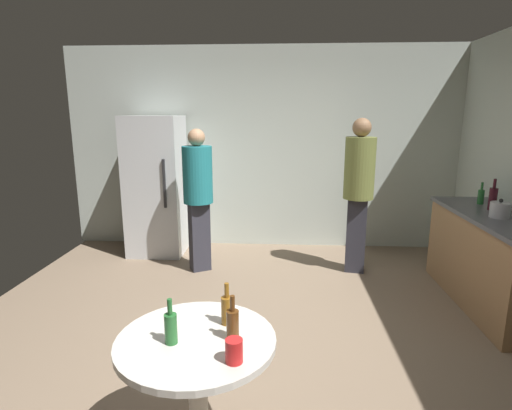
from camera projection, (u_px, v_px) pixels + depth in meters
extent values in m
cube|color=#7A6651|center=(249.00, 350.00, 3.29)|extent=(5.20, 5.20, 0.10)
cube|color=beige|center=(263.00, 149.00, 5.54)|extent=(5.32, 0.06, 2.70)
cube|color=silver|center=(156.00, 186.00, 5.30)|extent=(0.70, 0.65, 1.80)
cube|color=#262628|center=(164.00, 184.00, 4.94)|extent=(0.03, 0.03, 0.60)
cube|color=olive|center=(493.00, 263.00, 3.88)|extent=(0.60, 1.69, 0.86)
cube|color=#4C4C51|center=(499.00, 217.00, 3.78)|extent=(0.64, 1.73, 0.04)
cylinder|color=#B2B2B7|center=(500.00, 210.00, 3.68)|extent=(0.17, 0.17, 0.14)
sphere|color=black|center=(501.00, 201.00, 3.66)|extent=(0.04, 0.04, 0.04)
cylinder|color=#3F141E|center=(493.00, 199.00, 3.95)|extent=(0.08, 0.08, 0.22)
cylinder|color=#3F141E|center=(495.00, 183.00, 3.92)|extent=(0.03, 0.03, 0.09)
cylinder|color=#26662D|center=(481.00, 197.00, 4.22)|extent=(0.06, 0.06, 0.15)
cylinder|color=#26662D|center=(482.00, 186.00, 4.20)|extent=(0.02, 0.02, 0.08)
cylinder|color=beige|center=(198.00, 405.00, 2.10)|extent=(0.10, 0.10, 0.70)
cylinder|color=beige|center=(196.00, 341.00, 2.02)|extent=(0.80, 0.80, 0.03)
cylinder|color=#8C5919|center=(227.00, 311.00, 2.14)|extent=(0.06, 0.06, 0.15)
cylinder|color=#8C5919|center=(227.00, 290.00, 2.11)|extent=(0.02, 0.02, 0.08)
cylinder|color=#593314|center=(233.00, 325.00, 1.99)|extent=(0.06, 0.06, 0.15)
cylinder|color=#593314|center=(232.00, 303.00, 1.97)|extent=(0.02, 0.02, 0.08)
cylinder|color=#26662D|center=(171.00, 329.00, 1.96)|extent=(0.06, 0.06, 0.15)
cylinder|color=#26662D|center=(170.00, 307.00, 1.93)|extent=(0.02, 0.02, 0.08)
cylinder|color=red|center=(234.00, 351.00, 1.81)|extent=(0.08, 0.08, 0.11)
cube|color=#2D2D38|center=(356.00, 235.00, 4.73)|extent=(0.25, 0.21, 0.88)
cylinder|color=olive|center=(360.00, 168.00, 4.56)|extent=(0.39, 0.39, 0.69)
sphere|color=#8C6647|center=(362.00, 127.00, 4.46)|extent=(0.21, 0.21, 0.21)
cube|color=#2D2D38|center=(200.00, 236.00, 4.78)|extent=(0.27, 0.26, 0.82)
cylinder|color=#1E727A|center=(198.00, 175.00, 4.62)|extent=(0.46, 0.46, 0.65)
sphere|color=tan|center=(196.00, 137.00, 4.53)|extent=(0.19, 0.19, 0.19)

